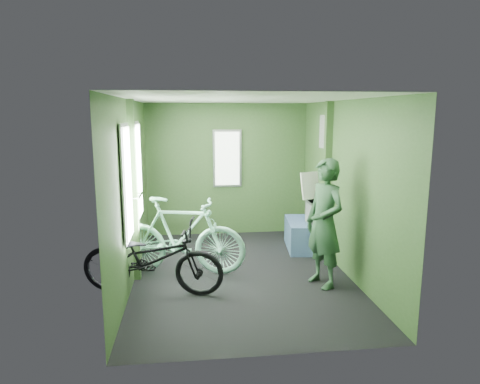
# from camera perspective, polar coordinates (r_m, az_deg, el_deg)

# --- Properties ---
(room) EXTENTS (4.00, 4.02, 2.31)m
(room) POSITION_cam_1_polar(r_m,az_deg,el_deg) (5.54, -0.31, 3.29)
(room) COLOR black
(room) RESTS_ON ground
(bicycle_black) EXTENTS (1.81, 1.05, 0.95)m
(bicycle_black) POSITION_cam_1_polar(r_m,az_deg,el_deg) (5.34, -11.48, -13.22)
(bicycle_black) COLOR black
(bicycle_black) RESTS_ON ground
(bicycle_mint) EXTENTS (1.84, 0.95, 1.09)m
(bicycle_mint) POSITION_cam_1_polar(r_m,az_deg,el_deg) (5.92, -7.87, -10.70)
(bicycle_mint) COLOR #87D7B7
(bicycle_mint) RESTS_ON ground
(passenger) EXTENTS (0.58, 0.71, 1.60)m
(passenger) POSITION_cam_1_polar(r_m,az_deg,el_deg) (5.36, 11.18, -4.08)
(passenger) COLOR #294B2F
(passenger) RESTS_ON ground
(waste_box) EXTENTS (0.24, 0.33, 0.81)m
(waste_box) POSITION_cam_1_polar(r_m,az_deg,el_deg) (6.74, 10.01, -4.52)
(waste_box) COLOR gray
(waste_box) RESTS_ON ground
(bench_seat) EXTENTS (0.60, 0.95, 0.95)m
(bench_seat) POSITION_cam_1_polar(r_m,az_deg,el_deg) (6.91, 8.63, -5.16)
(bench_seat) COLOR navy
(bench_seat) RESTS_ON ground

